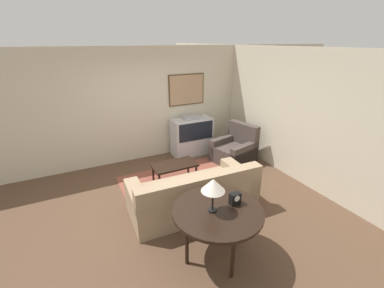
# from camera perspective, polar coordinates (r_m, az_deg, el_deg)

# --- Properties ---
(ground_plane) EXTENTS (12.00, 12.00, 0.00)m
(ground_plane) POSITION_cam_1_polar(r_m,az_deg,el_deg) (5.01, -3.31, -12.10)
(ground_plane) COLOR brown
(wall_back) EXTENTS (12.00, 0.10, 2.70)m
(wall_back) POSITION_cam_1_polar(r_m,az_deg,el_deg) (6.34, -11.18, 8.41)
(wall_back) COLOR beige
(wall_back) RESTS_ON ground_plane
(wall_right) EXTENTS (0.06, 12.00, 2.70)m
(wall_right) POSITION_cam_1_polar(r_m,az_deg,el_deg) (5.88, 20.77, 6.27)
(wall_right) COLOR beige
(wall_right) RESTS_ON ground_plane
(area_rug) EXTENTS (2.43, 1.42, 0.01)m
(area_rug) POSITION_cam_1_polar(r_m,az_deg,el_deg) (5.60, -2.84, -7.98)
(area_rug) COLOR brown
(area_rug) RESTS_ON ground_plane
(tv) EXTENTS (1.03, 0.50, 1.04)m
(tv) POSITION_cam_1_polar(r_m,az_deg,el_deg) (6.68, -0.05, 1.79)
(tv) COLOR silver
(tv) RESTS_ON ground_plane
(couch) EXTENTS (2.22, 1.07, 0.83)m
(couch) POSITION_cam_1_polar(r_m,az_deg,el_deg) (4.59, 0.40, -11.24)
(couch) COLOR #9E8466
(couch) RESTS_ON ground_plane
(armchair) EXTENTS (1.04, 1.02, 0.93)m
(armchair) POSITION_cam_1_polar(r_m,az_deg,el_deg) (6.39, 9.46, -1.38)
(armchair) COLOR #473D38
(armchair) RESTS_ON ground_plane
(coffee_table) EXTENTS (0.92, 0.50, 0.40)m
(coffee_table) POSITION_cam_1_polar(r_m,az_deg,el_deg) (5.41, -3.91, -4.94)
(coffee_table) COLOR black
(coffee_table) RESTS_ON ground_plane
(console_table) EXTENTS (1.19, 1.19, 0.79)m
(console_table) POSITION_cam_1_polar(r_m,az_deg,el_deg) (3.47, 5.72, -15.09)
(console_table) COLOR black
(console_table) RESTS_ON ground_plane
(table_lamp) EXTENTS (0.30, 0.30, 0.46)m
(table_lamp) POSITION_cam_1_polar(r_m,az_deg,el_deg) (3.19, 4.73, -9.22)
(table_lamp) COLOR black
(table_lamp) RESTS_ON console_table
(mantel_clock) EXTENTS (0.14, 0.10, 0.16)m
(mantel_clock) POSITION_cam_1_polar(r_m,az_deg,el_deg) (3.51, 9.53, -11.88)
(mantel_clock) COLOR black
(mantel_clock) RESTS_ON console_table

